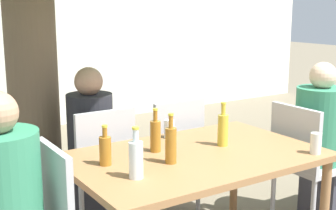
{
  "coord_description": "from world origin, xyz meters",
  "views": [
    {
      "loc": [
        -1.62,
        -2.19,
        1.6
      ],
      "look_at": [
        0.0,
        0.3,
        0.97
      ],
      "focal_mm": 50.0,
      "sensor_mm": 36.0,
      "label": 1
    }
  ],
  "objects_px": {
    "person_seated_2": "(86,153)",
    "drinking_glass_1": "(316,143)",
    "patio_chair_3": "(171,148)",
    "amber_bottle_0": "(171,144)",
    "patio_chair_2": "(100,162)",
    "water_bottle_4": "(136,158)",
    "dining_table_front": "(195,165)",
    "patio_chair_1": "(304,157)",
    "amber_bottle_3": "(105,150)",
    "oil_cruet_2": "(223,129)",
    "drinking_glass_0": "(169,129)",
    "amber_bottle_1": "(155,135)",
    "person_seated_1": "(325,149)"
  },
  "relations": [
    {
      "from": "dining_table_front",
      "to": "amber_bottle_3",
      "type": "xyz_separation_m",
      "value": [
        -0.54,
        0.11,
        0.16
      ]
    },
    {
      "from": "amber_bottle_3",
      "to": "drinking_glass_1",
      "type": "xyz_separation_m",
      "value": [
        1.16,
        -0.51,
        -0.03
      ]
    },
    {
      "from": "patio_chair_2",
      "to": "oil_cruet_2",
      "type": "xyz_separation_m",
      "value": [
        0.56,
        -0.68,
        0.31
      ]
    },
    {
      "from": "patio_chair_2",
      "to": "amber_bottle_3",
      "type": "height_order",
      "value": "amber_bottle_3"
    },
    {
      "from": "patio_chair_3",
      "to": "drinking_glass_1",
      "type": "height_order",
      "value": "patio_chair_3"
    },
    {
      "from": "water_bottle_4",
      "to": "amber_bottle_0",
      "type": "bearing_deg",
      "value": 19.53
    },
    {
      "from": "patio_chair_1",
      "to": "amber_bottle_1",
      "type": "xyz_separation_m",
      "value": [
        -1.17,
        0.17,
        0.31
      ]
    },
    {
      "from": "oil_cruet_2",
      "to": "drinking_glass_0",
      "type": "distance_m",
      "value": 0.39
    },
    {
      "from": "patio_chair_1",
      "to": "amber_bottle_1",
      "type": "relative_size",
      "value": 3.36
    },
    {
      "from": "amber_bottle_1",
      "to": "patio_chair_3",
      "type": "bearing_deg",
      "value": 48.98
    },
    {
      "from": "patio_chair_1",
      "to": "person_seated_2",
      "type": "bearing_deg",
      "value": 53.5
    },
    {
      "from": "patio_chair_3",
      "to": "person_seated_1",
      "type": "distance_m",
      "value": 1.17
    },
    {
      "from": "person_seated_1",
      "to": "drinking_glass_0",
      "type": "bearing_deg",
      "value": 71.86
    },
    {
      "from": "patio_chair_3",
      "to": "patio_chair_1",
      "type": "bearing_deg",
      "value": 133.66
    },
    {
      "from": "patio_chair_3",
      "to": "amber_bottle_0",
      "type": "distance_m",
      "value": 1.0
    },
    {
      "from": "drinking_glass_1",
      "to": "person_seated_2",
      "type": "bearing_deg",
      "value": 124.17
    },
    {
      "from": "water_bottle_4",
      "to": "patio_chair_2",
      "type": "bearing_deg",
      "value": 77.6
    },
    {
      "from": "patio_chair_2",
      "to": "amber_bottle_1",
      "type": "relative_size",
      "value": 3.36
    },
    {
      "from": "patio_chair_2",
      "to": "amber_bottle_3",
      "type": "relative_size",
      "value": 3.93
    },
    {
      "from": "dining_table_front",
      "to": "patio_chair_1",
      "type": "bearing_deg",
      "value": 0.0
    },
    {
      "from": "oil_cruet_2",
      "to": "amber_bottle_0",
      "type": "bearing_deg",
      "value": -167.18
    },
    {
      "from": "patio_chair_3",
      "to": "person_seated_2",
      "type": "distance_m",
      "value": 0.65
    },
    {
      "from": "patio_chair_3",
      "to": "dining_table_front",
      "type": "bearing_deg",
      "value": 67.15
    },
    {
      "from": "dining_table_front",
      "to": "amber_bottle_1",
      "type": "bearing_deg",
      "value": 136.17
    },
    {
      "from": "patio_chair_3",
      "to": "amber_bottle_0",
      "type": "xyz_separation_m",
      "value": [
        -0.52,
        -0.79,
        0.32
      ]
    },
    {
      "from": "patio_chair_2",
      "to": "water_bottle_4",
      "type": "height_order",
      "value": "water_bottle_4"
    },
    {
      "from": "amber_bottle_0",
      "to": "amber_bottle_3",
      "type": "xyz_separation_m",
      "value": [
        -0.33,
        0.17,
        -0.02
      ]
    },
    {
      "from": "amber_bottle_0",
      "to": "person_seated_1",
      "type": "bearing_deg",
      "value": 2.55
    },
    {
      "from": "patio_chair_2",
      "to": "person_seated_2",
      "type": "bearing_deg",
      "value": -90.0
    },
    {
      "from": "person_seated_2",
      "to": "drinking_glass_1",
      "type": "bearing_deg",
      "value": 124.17
    },
    {
      "from": "patio_chair_1",
      "to": "amber_bottle_0",
      "type": "bearing_deg",
      "value": 93.04
    },
    {
      "from": "amber_bottle_3",
      "to": "water_bottle_4",
      "type": "xyz_separation_m",
      "value": [
        0.04,
        -0.27,
        0.02
      ]
    },
    {
      "from": "patio_chair_1",
      "to": "oil_cruet_2",
      "type": "distance_m",
      "value": 0.81
    },
    {
      "from": "oil_cruet_2",
      "to": "amber_bottle_1",
      "type": "bearing_deg",
      "value": 163.47
    },
    {
      "from": "patio_chair_2",
      "to": "drinking_glass_1",
      "type": "height_order",
      "value": "patio_chair_2"
    },
    {
      "from": "person_seated_1",
      "to": "oil_cruet_2",
      "type": "xyz_separation_m",
      "value": [
        -0.97,
        0.04,
        0.29
      ]
    },
    {
      "from": "oil_cruet_2",
      "to": "drinking_glass_1",
      "type": "height_order",
      "value": "oil_cruet_2"
    },
    {
      "from": "amber_bottle_0",
      "to": "amber_bottle_3",
      "type": "relative_size",
      "value": 1.25
    },
    {
      "from": "oil_cruet_2",
      "to": "water_bottle_4",
      "type": "xyz_separation_m",
      "value": [
        -0.75,
        -0.21,
        -0.0
      ]
    },
    {
      "from": "amber_bottle_0",
      "to": "amber_bottle_3",
      "type": "distance_m",
      "value": 0.37
    },
    {
      "from": "water_bottle_4",
      "to": "amber_bottle_1",
      "type": "bearing_deg",
      "value": 45.97
    },
    {
      "from": "amber_bottle_3",
      "to": "person_seated_1",
      "type": "bearing_deg",
      "value": -3.53
    },
    {
      "from": "patio_chair_1",
      "to": "person_seated_1",
      "type": "distance_m",
      "value": 0.23
    },
    {
      "from": "dining_table_front",
      "to": "water_bottle_4",
      "type": "bearing_deg",
      "value": -161.76
    },
    {
      "from": "amber_bottle_1",
      "to": "person_seated_2",
      "type": "bearing_deg",
      "value": 99.18
    },
    {
      "from": "dining_table_front",
      "to": "patio_chair_3",
      "type": "height_order",
      "value": "patio_chair_3"
    },
    {
      "from": "person_seated_1",
      "to": "amber_bottle_3",
      "type": "bearing_deg",
      "value": 86.47
    },
    {
      "from": "amber_bottle_0",
      "to": "drinking_glass_0",
      "type": "xyz_separation_m",
      "value": [
        0.28,
        0.45,
        -0.05
      ]
    },
    {
      "from": "amber_bottle_1",
      "to": "patio_chair_2",
      "type": "bearing_deg",
      "value": 103.02
    },
    {
      "from": "patio_chair_3",
      "to": "water_bottle_4",
      "type": "distance_m",
      "value": 1.24
    }
  ]
}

